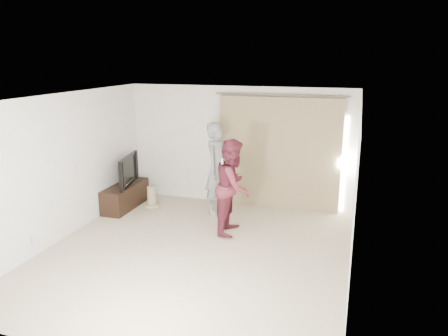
{
  "coord_description": "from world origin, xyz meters",
  "views": [
    {
      "loc": [
        2.47,
        -6.31,
        3.23
      ],
      "look_at": [
        0.14,
        1.2,
        1.2
      ],
      "focal_mm": 35.0,
      "sensor_mm": 36.0,
      "label": 1
    }
  ],
  "objects_px": {
    "person_woman": "(233,187)",
    "tv": "(124,170)",
    "person_man": "(218,168)",
    "tv_console": "(125,196)"
  },
  "relations": [
    {
      "from": "tv",
      "to": "person_man",
      "type": "xyz_separation_m",
      "value": [
        2.02,
        0.31,
        0.12
      ]
    },
    {
      "from": "tv",
      "to": "person_woman",
      "type": "xyz_separation_m",
      "value": [
        2.62,
        -0.6,
        0.05
      ]
    },
    {
      "from": "person_woman",
      "to": "person_man",
      "type": "bearing_deg",
      "value": 123.39
    },
    {
      "from": "tv_console",
      "to": "person_woman",
      "type": "height_order",
      "value": "person_woman"
    },
    {
      "from": "person_woman",
      "to": "tv",
      "type": "bearing_deg",
      "value": 167.03
    },
    {
      "from": "tv_console",
      "to": "person_woman",
      "type": "relative_size",
      "value": 0.76
    },
    {
      "from": "person_man",
      "to": "tv",
      "type": "bearing_deg",
      "value": -171.38
    },
    {
      "from": "tv",
      "to": "person_man",
      "type": "height_order",
      "value": "person_man"
    },
    {
      "from": "tv",
      "to": "person_woman",
      "type": "distance_m",
      "value": 2.69
    },
    {
      "from": "person_man",
      "to": "person_woman",
      "type": "xyz_separation_m",
      "value": [
        0.6,
        -0.91,
        -0.07
      ]
    }
  ]
}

